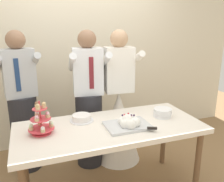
{
  "coord_description": "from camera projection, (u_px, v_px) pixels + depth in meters",
  "views": [
    {
      "loc": [
        -0.71,
        -2.01,
        1.74
      ],
      "look_at": [
        0.07,
        0.15,
        1.07
      ],
      "focal_mm": 38.44,
      "sensor_mm": 36.0,
      "label": 1
    }
  ],
  "objects": [
    {
      "name": "round_cake",
      "position": [
        82.0,
        118.0,
        2.42
      ],
      "size": [
        0.24,
        0.24,
        0.06
      ],
      "color": "white",
      "rests_on": "dessert_table"
    },
    {
      "name": "person_groom",
      "position": [
        89.0,
        108.0,
        2.88
      ],
      "size": [
        0.52,
        0.54,
        1.66
      ],
      "color": "#232328",
      "rests_on": "ground_plane"
    },
    {
      "name": "rear_wall",
      "position": [
        77.0,
        43.0,
        3.38
      ],
      "size": [
        5.2,
        0.1,
        2.9
      ],
      "primitive_type": "cube",
      "color": "beige",
      "rests_on": "ground_plane"
    },
    {
      "name": "dessert_table",
      "position": [
        110.0,
        132.0,
        2.34
      ],
      "size": [
        1.8,
        0.8,
        0.78
      ],
      "color": "silver",
      "rests_on": "ground_plane"
    },
    {
      "name": "person_bride",
      "position": [
        119.0,
        117.0,
        3.03
      ],
      "size": [
        0.56,
        0.56,
        1.66
      ],
      "color": "white",
      "rests_on": "ground_plane"
    },
    {
      "name": "cupcake_stand",
      "position": [
        41.0,
        121.0,
        2.13
      ],
      "size": [
        0.23,
        0.23,
        0.31
      ],
      "color": "#D83F4C",
      "rests_on": "dessert_table"
    },
    {
      "name": "main_cake_tray",
      "position": [
        129.0,
        123.0,
        2.28
      ],
      "size": [
        0.42,
        0.36,
        0.12
      ],
      "color": "silver",
      "rests_on": "dessert_table"
    },
    {
      "name": "person_guest",
      "position": [
        23.0,
        110.0,
        2.79
      ],
      "size": [
        0.53,
        0.55,
        1.66
      ],
      "color": "#232328",
      "rests_on": "ground_plane"
    },
    {
      "name": "plate_stack",
      "position": [
        163.0,
        113.0,
        2.53
      ],
      "size": [
        0.2,
        0.2,
        0.09
      ],
      "color": "white",
      "rests_on": "dessert_table"
    }
  ]
}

